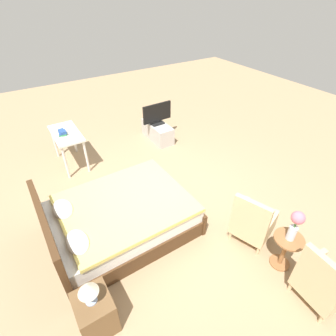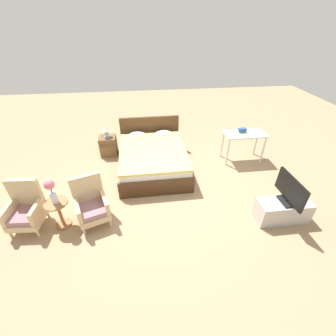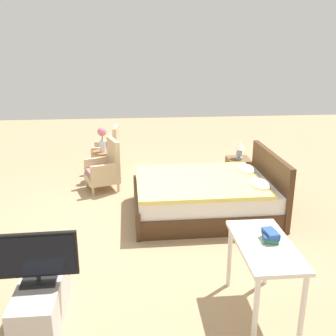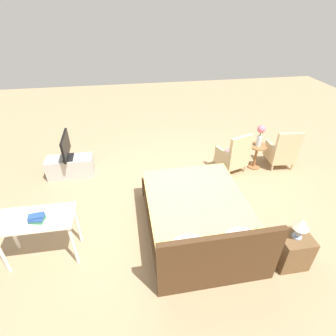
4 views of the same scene
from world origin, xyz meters
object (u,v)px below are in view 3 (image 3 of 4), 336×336
Objects in this scene: table_lamp at (239,147)px; vanity_desk at (264,254)px; flower_vase at (102,137)px; side_table at (104,162)px; tv_stand at (42,302)px; armchair_by_window_right at (105,169)px; nightstand at (238,172)px; bed at (207,196)px; armchair_by_window_left at (108,152)px; book_stack at (270,236)px; tv_flatscreen at (36,258)px.

table_lamp is 0.32× the size of vanity_desk.
vanity_desk is at bearing 23.70° from flower_vase.
side_table is 0.58× the size of tv_stand.
armchair_by_window_right reaches higher than nightstand.
armchair_by_window_right reaches higher than side_table.
bed is 2.46m from side_table.
tv_stand is (3.45, -2.84, -0.53)m from table_lamp.
flower_vase is 2.58m from table_lamp.
book_stack is at bearing 21.36° from armchair_by_window_left.
flower_vase is at bearing 175.30° from tv_stand.
nightstand is at bearing 140.61° from tv_stand.
table_lamp is (0.61, 2.50, 0.40)m from side_table.
side_table is 0.50m from flower_vase.
armchair_by_window_right reaches higher than vanity_desk.
armchair_by_window_right is 1.93× the size of flower_vase.
table_lamp is at bearing 88.84° from armchair_by_window_right.
book_stack is (4.06, 1.88, 0.47)m from side_table.
armchair_by_window_right is at bearing -91.16° from nightstand.
vanity_desk reaches higher than side_table.
nightstand is 0.70× the size of tv_flatscreen.
bed is 4.55× the size of flower_vase.
tv_flatscreen reaches higher than vanity_desk.
armchair_by_window_right reaches higher than tv_stand.
armchair_by_window_left and armchair_by_window_right have the same top height.
bed is at bearing 138.30° from tv_flatscreen.
tv_flatscreen is (4.06, -0.33, -0.15)m from flower_vase.
tv_stand is (4.63, -0.40, -0.16)m from armchair_by_window_left.
armchair_by_window_right is 3.97m from book_stack.
bed reaches higher than tv_flatscreen.
nightstand is (0.05, 2.44, -0.11)m from armchair_by_window_right.
side_table is 1.68× the size of table_lamp.
book_stack is at bearing 89.94° from tv_stand.
table_lamp reaches higher than vanity_desk.
armchair_by_window_left is 2.71m from nightstand.
armchair_by_window_right is 0.73m from flower_vase.
armchair_by_window_right is 2.79× the size of table_lamp.
vanity_desk is (4.12, 1.81, 0.31)m from side_table.
nightstand is 3.60m from vanity_desk.
tv_stand is at bearing -6.45° from armchair_by_window_right.
tv_flatscreen reaches higher than table_lamp.
tv_flatscreen is at bearing 1.80° from tv_stand.
bed is at bearing 138.27° from tv_stand.
flower_vase is 2.64m from nightstand.
armchair_by_window_right is 0.96× the size of tv_stand.
nightstand is 0.51× the size of vanity_desk.
vanity_desk is at bearing 88.36° from tv_flatscreen.
flower_vase reaches higher than book_stack.
side_table is (-1.77, -1.70, 0.05)m from bed.
flower_vase is (-1.77, -1.70, 0.55)m from bed.
tv_stand is 0.92× the size of vanity_desk.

